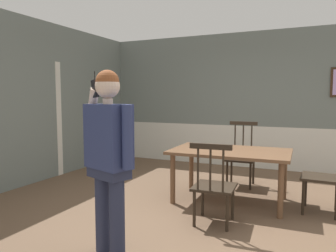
{
  "coord_description": "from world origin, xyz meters",
  "views": [
    {
      "loc": [
        1.05,
        -3.87,
        1.47
      ],
      "look_at": [
        -0.3,
        -0.88,
        1.17
      ],
      "focal_mm": 34.23,
      "sensor_mm": 36.0,
      "label": 1
    }
  ],
  "objects_px": {
    "chair_near_window": "(325,175)",
    "person_figure": "(109,149)",
    "dining_table": "(230,156)",
    "chair_at_table_head": "(214,185)",
    "chair_by_doorway": "(241,156)"
  },
  "relations": [
    {
      "from": "chair_near_window",
      "to": "chair_by_doorway",
      "type": "xyz_separation_m",
      "value": [
        -1.21,
        0.86,
        -0.0
      ]
    },
    {
      "from": "dining_table",
      "to": "chair_by_doorway",
      "type": "bearing_deg",
      "value": 91.51
    },
    {
      "from": "dining_table",
      "to": "chair_near_window",
      "type": "xyz_separation_m",
      "value": [
        1.19,
        0.03,
        -0.15
      ]
    },
    {
      "from": "dining_table",
      "to": "person_figure",
      "type": "height_order",
      "value": "person_figure"
    },
    {
      "from": "dining_table",
      "to": "chair_at_table_head",
      "type": "xyz_separation_m",
      "value": [
        0.02,
        -0.89,
        -0.18
      ]
    },
    {
      "from": "chair_near_window",
      "to": "person_figure",
      "type": "bearing_deg",
      "value": 140.32
    },
    {
      "from": "chair_at_table_head",
      "to": "person_figure",
      "type": "distance_m",
      "value": 1.38
    },
    {
      "from": "chair_near_window",
      "to": "chair_by_doorway",
      "type": "distance_m",
      "value": 1.49
    },
    {
      "from": "chair_near_window",
      "to": "dining_table",
      "type": "bearing_deg",
      "value": 94.32
    },
    {
      "from": "chair_by_doorway",
      "to": "person_figure",
      "type": "xyz_separation_m",
      "value": [
        -0.62,
        -2.85,
        0.5
      ]
    },
    {
      "from": "dining_table",
      "to": "chair_by_doorway",
      "type": "distance_m",
      "value": 0.9
    },
    {
      "from": "chair_by_doorway",
      "to": "chair_at_table_head",
      "type": "bearing_deg",
      "value": 89.25
    },
    {
      "from": "dining_table",
      "to": "person_figure",
      "type": "bearing_deg",
      "value": -108.2
    },
    {
      "from": "chair_near_window",
      "to": "chair_by_doorway",
      "type": "height_order",
      "value": "chair_by_doorway"
    },
    {
      "from": "chair_by_doorway",
      "to": "person_figure",
      "type": "height_order",
      "value": "person_figure"
    }
  ]
}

